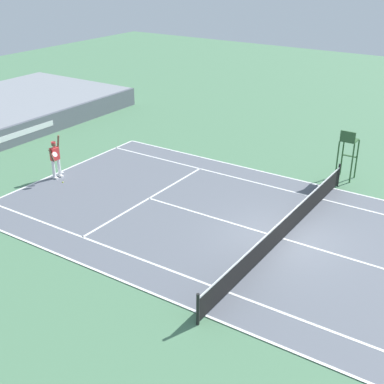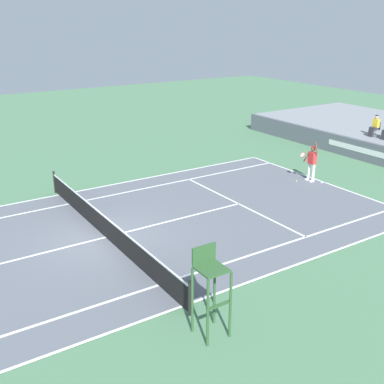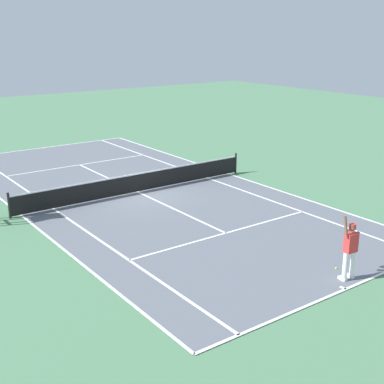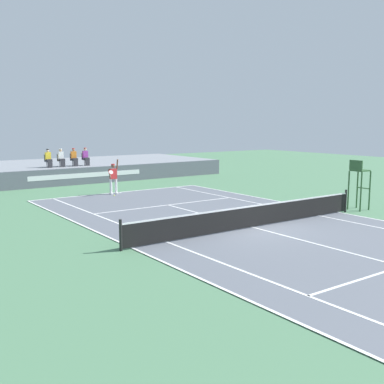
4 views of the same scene
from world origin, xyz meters
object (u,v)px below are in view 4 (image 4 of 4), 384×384
object	(u,v)px
spectator_seated_3	(86,157)
spectator_seated_1	(61,158)
spectator_seated_2	(74,157)
spectator_seated_0	(48,159)
umpire_chair	(359,178)
tennis_player	(113,178)
tennis_ball	(114,196)

from	to	relation	value
spectator_seated_3	spectator_seated_1	bearing A→B (deg)	180.00
spectator_seated_2	spectator_seated_3	bearing A→B (deg)	0.00
spectator_seated_0	umpire_chair	size ratio (longest dim) A/B	0.52
tennis_player	umpire_chair	size ratio (longest dim) A/B	0.85
spectator_seated_0	spectator_seated_2	distance (m)	1.84
spectator_seated_2	tennis_ball	world-z (taller)	spectator_seated_2
spectator_seated_1	spectator_seated_3	xyz separation A→B (m)	(1.82, 0.00, 0.00)
spectator_seated_3	tennis_player	bearing A→B (deg)	-99.82
spectator_seated_3	spectator_seated_2	bearing A→B (deg)	180.00
tennis_ball	spectator_seated_2	bearing A→B (deg)	85.46
spectator_seated_1	tennis_player	size ratio (longest dim) A/B	0.61
spectator_seated_1	spectator_seated_2	world-z (taller)	same
spectator_seated_1	spectator_seated_3	world-z (taller)	same
tennis_player	umpire_chair	world-z (taller)	umpire_chair
umpire_chair	spectator_seated_1	bearing A→B (deg)	113.85
tennis_player	spectator_seated_1	bearing A→B (deg)	95.32
spectator_seated_0	spectator_seated_3	xyz separation A→B (m)	(2.72, 0.00, 0.00)
spectator_seated_0	spectator_seated_2	world-z (taller)	same
spectator_seated_3	tennis_player	distance (m)	6.98
tennis_ball	spectator_seated_0	bearing A→B (deg)	99.44
spectator_seated_2	tennis_player	bearing A→B (deg)	-92.54
spectator_seated_2	spectator_seated_0	bearing A→B (deg)	180.00
spectator_seated_0	tennis_ball	xyz separation A→B (m)	(1.25, -7.49, -1.74)
spectator_seated_2	spectator_seated_3	xyz separation A→B (m)	(0.88, 0.00, 0.00)
spectator_seated_1	tennis_player	world-z (taller)	spectator_seated_1
tennis_ball	umpire_chair	xyz separation A→B (m)	(7.76, -10.82, 1.52)
spectator_seated_1	spectator_seated_0	bearing A→B (deg)	180.00
spectator_seated_2	tennis_player	distance (m)	6.88
umpire_chair	tennis_ball	bearing A→B (deg)	125.62
spectator_seated_2	umpire_chair	xyz separation A→B (m)	(7.16, -18.32, -0.22)
spectator_seated_1	umpire_chair	distance (m)	20.03
tennis_player	spectator_seated_3	bearing A→B (deg)	80.18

